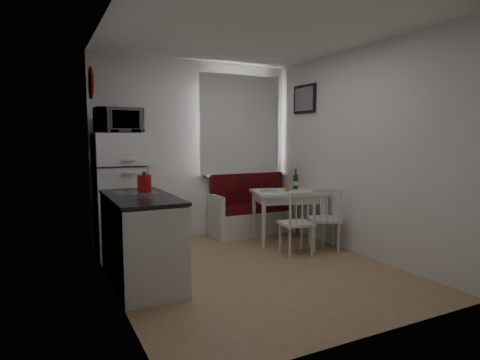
{
  "coord_description": "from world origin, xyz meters",
  "views": [
    {
      "loc": [
        -2.1,
        -3.86,
        1.48
      ],
      "look_at": [
        0.1,
        0.5,
        0.96
      ],
      "focal_mm": 30.0,
      "sensor_mm": 36.0,
      "label": 1
    }
  ],
  "objects_px": {
    "kitchen_counter": "(141,239)",
    "chair_right": "(328,212)",
    "wine_bottle": "(296,179)",
    "kettle": "(144,184)",
    "bench": "(252,214)",
    "chair_left": "(300,216)",
    "microwave": "(118,120)",
    "dining_table": "(288,196)",
    "fridge": "(120,193)"
  },
  "relations": [
    {
      "from": "kitchen_counter",
      "to": "chair_left",
      "type": "distance_m",
      "value": 2.0
    },
    {
      "from": "bench",
      "to": "chair_right",
      "type": "distance_m",
      "value": 1.38
    },
    {
      "from": "kitchen_counter",
      "to": "wine_bottle",
      "type": "distance_m",
      "value": 2.62
    },
    {
      "from": "dining_table",
      "to": "kettle",
      "type": "height_order",
      "value": "kettle"
    },
    {
      "from": "fridge",
      "to": "kettle",
      "type": "distance_m",
      "value": 1.25
    },
    {
      "from": "chair_right",
      "to": "kettle",
      "type": "xyz_separation_m",
      "value": [
        -2.4,
        -0.04,
        0.5
      ]
    },
    {
      "from": "bench",
      "to": "kettle",
      "type": "xyz_separation_m",
      "value": [
        -1.97,
        -1.34,
        0.71
      ]
    },
    {
      "from": "microwave",
      "to": "bench",
      "type": "bearing_deg",
      "value": 4.59
    },
    {
      "from": "kettle",
      "to": "wine_bottle",
      "type": "height_order",
      "value": "kettle"
    },
    {
      "from": "fridge",
      "to": "dining_table",
      "type": "bearing_deg",
      "value": -13.35
    },
    {
      "from": "bench",
      "to": "kettle",
      "type": "distance_m",
      "value": 2.48
    },
    {
      "from": "bench",
      "to": "chair_right",
      "type": "height_order",
      "value": "bench"
    },
    {
      "from": "chair_right",
      "to": "microwave",
      "type": "relative_size",
      "value": 0.91
    },
    {
      "from": "chair_left",
      "to": "fridge",
      "type": "relative_size",
      "value": 0.28
    },
    {
      "from": "kitchen_counter",
      "to": "dining_table",
      "type": "distance_m",
      "value": 2.37
    },
    {
      "from": "wine_bottle",
      "to": "chair_right",
      "type": "bearing_deg",
      "value": -90.0
    },
    {
      "from": "kitchen_counter",
      "to": "chair_right",
      "type": "height_order",
      "value": "kitchen_counter"
    },
    {
      "from": "kitchen_counter",
      "to": "fridge",
      "type": "height_order",
      "value": "fridge"
    },
    {
      "from": "kettle",
      "to": "wine_bottle",
      "type": "xyz_separation_m",
      "value": [
        2.4,
        0.8,
        -0.13
      ]
    },
    {
      "from": "chair_right",
      "to": "chair_left",
      "type": "bearing_deg",
      "value": -154.78
    },
    {
      "from": "fridge",
      "to": "kettle",
      "type": "relative_size",
      "value": 6.8
    },
    {
      "from": "chair_left",
      "to": "wine_bottle",
      "type": "relative_size",
      "value": 1.44
    },
    {
      "from": "kitchen_counter",
      "to": "kettle",
      "type": "height_order",
      "value": "kitchen_counter"
    },
    {
      "from": "bench",
      "to": "wine_bottle",
      "type": "bearing_deg",
      "value": -51.13
    },
    {
      "from": "wine_bottle",
      "to": "kettle",
      "type": "bearing_deg",
      "value": -161.62
    },
    {
      "from": "kettle",
      "to": "chair_left",
      "type": "bearing_deg",
      "value": 1.29
    },
    {
      "from": "kettle",
      "to": "chair_right",
      "type": "bearing_deg",
      "value": 0.99
    },
    {
      "from": "chair_left",
      "to": "fridge",
      "type": "bearing_deg",
      "value": 157.06
    },
    {
      "from": "kitchen_counter",
      "to": "kettle",
      "type": "bearing_deg",
      "value": 19.51
    },
    {
      "from": "chair_left",
      "to": "kettle",
      "type": "xyz_separation_m",
      "value": [
        -1.95,
        -0.04,
        0.51
      ]
    },
    {
      "from": "dining_table",
      "to": "fridge",
      "type": "height_order",
      "value": "fridge"
    },
    {
      "from": "fridge",
      "to": "microwave",
      "type": "bearing_deg",
      "value": -90.0
    },
    {
      "from": "dining_table",
      "to": "chair_left",
      "type": "height_order",
      "value": "chair_left"
    },
    {
      "from": "kitchen_counter",
      "to": "chair_left",
      "type": "height_order",
      "value": "kitchen_counter"
    },
    {
      "from": "chair_right",
      "to": "microwave",
      "type": "xyz_separation_m",
      "value": [
        -2.43,
        1.14,
        1.18
      ]
    },
    {
      "from": "kitchen_counter",
      "to": "microwave",
      "type": "xyz_separation_m",
      "value": [
        0.02,
        1.19,
        1.24
      ]
    },
    {
      "from": "fridge",
      "to": "microwave",
      "type": "height_order",
      "value": "microwave"
    },
    {
      "from": "dining_table",
      "to": "microwave",
      "type": "relative_size",
      "value": 1.97
    },
    {
      "from": "dining_table",
      "to": "wine_bottle",
      "type": "height_order",
      "value": "wine_bottle"
    },
    {
      "from": "chair_left",
      "to": "kettle",
      "type": "height_order",
      "value": "kettle"
    },
    {
      "from": "kitchen_counter",
      "to": "bench",
      "type": "bearing_deg",
      "value": 33.91
    },
    {
      "from": "kitchen_counter",
      "to": "fridge",
      "type": "bearing_deg",
      "value": 89.1
    },
    {
      "from": "chair_left",
      "to": "kettle",
      "type": "bearing_deg",
      "value": -170.82
    },
    {
      "from": "kitchen_counter",
      "to": "microwave",
      "type": "relative_size",
      "value": 2.33
    },
    {
      "from": "kitchen_counter",
      "to": "bench",
      "type": "distance_m",
      "value": 2.43
    },
    {
      "from": "kitchen_counter",
      "to": "kettle",
      "type": "relative_size",
      "value": 5.84
    },
    {
      "from": "microwave",
      "to": "wine_bottle",
      "type": "relative_size",
      "value": 1.88
    },
    {
      "from": "kitchen_counter",
      "to": "fridge",
      "type": "relative_size",
      "value": 0.86
    },
    {
      "from": "chair_left",
      "to": "chair_right",
      "type": "relative_size",
      "value": 0.84
    },
    {
      "from": "chair_right",
      "to": "wine_bottle",
      "type": "bearing_deg",
      "value": 115.55
    }
  ]
}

